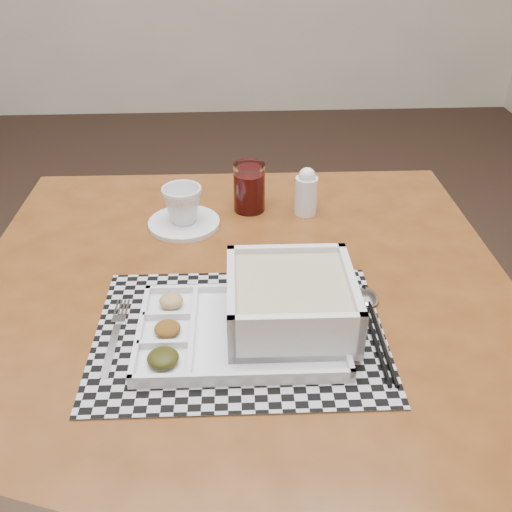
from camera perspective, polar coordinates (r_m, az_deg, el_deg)
The scene contains 11 objects.
floor at distance 2.05m, azimuth -15.89°, elevation -9.02°, with size 5.00×5.00×0.00m, color #312218.
dining_table at distance 1.06m, azimuth -1.36°, elevation -6.45°, with size 0.99×0.99×0.73m.
placemat at distance 0.91m, azimuth -1.62°, elevation -7.70°, with size 0.46×0.34×0.00m, color #AEAEB6.
serving_tray at distance 0.90m, azimuth 2.17°, elevation -5.36°, with size 0.34×0.23×0.09m.
fork at distance 0.93m, azimuth -13.92°, elevation -7.58°, with size 0.02×0.19×0.00m.
spoon at distance 0.99m, azimuth 11.24°, elevation -4.52°, with size 0.04×0.18×0.01m.
chopsticks at distance 0.92m, azimuth 11.84°, elevation -7.36°, with size 0.02×0.24×0.01m.
saucer at distance 1.21m, azimuth -7.21°, elevation 3.27°, with size 0.15×0.15×0.01m, color white.
cup at distance 1.19m, azimuth -7.35°, elevation 5.11°, with size 0.08×0.08×0.08m, color white.
juice_glass at distance 1.24m, azimuth -0.68°, elevation 6.72°, with size 0.07×0.07×0.11m.
creamer_bottle at distance 1.23m, azimuth 5.05°, elevation 6.41°, with size 0.05×0.05×0.11m.
Camera 1 is at (0.48, -1.50, 1.32)m, focal length 40.00 mm.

